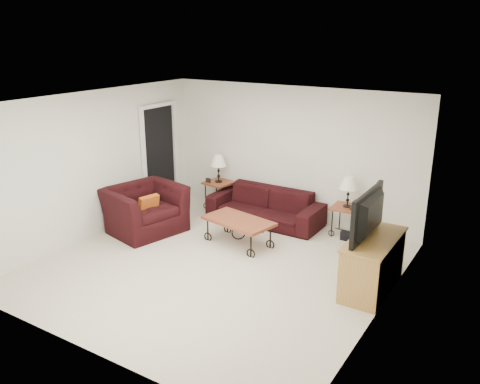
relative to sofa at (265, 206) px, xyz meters
The scene contains 20 objects.
ground 2.06m from the sofa, 82.41° to the right, with size 5.00×5.00×0.00m, color silver.
wall_back 1.09m from the sofa, 60.72° to the left, with size 5.00×0.02×2.50m, color white.
wall_front 4.62m from the sofa, 86.59° to the right, with size 5.00×0.02×2.50m, color white.
wall_left 3.15m from the sofa, 137.84° to the right, with size 0.02×5.00×2.50m, color white.
wall_right 3.55m from the sofa, 36.11° to the right, with size 0.02×5.00×2.50m, color white.
ceiling 2.99m from the sofa, 82.41° to the right, with size 5.00×5.00×0.00m, color white.
doorway 2.34m from the sofa, behind, with size 0.08×0.94×2.04m, color black.
sofa is the anchor object (origin of this frame).
side_table_left 1.18m from the sofa, behind, with size 0.51×0.51×0.55m, color brown.
side_table_right 1.53m from the sofa, ahead, with size 0.49×0.49×0.54m, color brown.
lamp_left 1.29m from the sofa, behind, with size 0.31×0.31×0.55m, color black, non-canonical shape.
lamp_right 1.61m from the sofa, ahead, with size 0.30×0.30×0.54m, color black, non-canonical shape.
photo_frame_left 1.34m from the sofa, behind, with size 0.11×0.01×0.09m, color black.
photo_frame_right 1.69m from the sofa, ahead, with size 0.11×0.01×0.09m, color black.
coffee_table 1.14m from the sofa, 83.90° to the right, with size 1.18×0.64×0.44m, color brown.
armchair 2.21m from the sofa, 136.60° to the right, with size 1.26×1.10×0.82m, color black.
throw_pillow 2.15m from the sofa, 132.87° to the right, with size 0.37×0.10×0.37m, color #AF5716.
tv_stand 2.89m from the sofa, 30.18° to the right, with size 0.53×1.27×0.76m, color #B88844.
television 2.98m from the sofa, 30.38° to the right, with size 1.14×0.15×0.66m, color black.
backpack 1.75m from the sofa, ahead, with size 0.37×0.29×0.48m, color black.
Camera 1 is at (3.95, -5.65, 3.43)m, focal length 37.23 mm.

